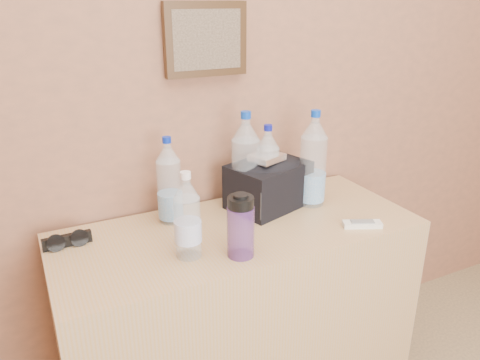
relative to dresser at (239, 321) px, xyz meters
name	(u,v)px	position (x,y,z in m)	size (l,w,h in m)	color
picture_frame	(206,40)	(0.00, 0.26, 1.00)	(0.30, 0.03, 0.25)	#382311
dresser	(239,321)	(0.00, 0.00, 0.00)	(1.26, 0.53, 0.79)	tan
pet_large_a	(169,185)	(-0.19, 0.16, 0.53)	(0.08, 0.08, 0.31)	silver
pet_large_b	(246,168)	(0.09, 0.12, 0.56)	(0.10, 0.10, 0.38)	white
pet_large_c	(267,171)	(0.18, 0.12, 0.54)	(0.09, 0.09, 0.32)	silver
pet_large_d	(313,164)	(0.34, 0.06, 0.56)	(0.10, 0.10, 0.37)	#C4EDFF
pet_small	(187,220)	(-0.22, -0.10, 0.52)	(0.08, 0.08, 0.28)	silver
nalgene_bottle	(241,226)	(-0.08, -0.17, 0.50)	(0.08, 0.08, 0.20)	#5F3482
sunglasses	(67,240)	(-0.55, 0.13, 0.41)	(0.15, 0.06, 0.04)	black
ac_remote	(362,224)	(0.39, -0.18, 0.40)	(0.13, 0.04, 0.02)	silver
toiletry_bag	(268,182)	(0.18, 0.12, 0.49)	(0.28, 0.20, 0.19)	black
foil_packet	(267,157)	(0.16, 0.10, 0.60)	(0.11, 0.09, 0.02)	silver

